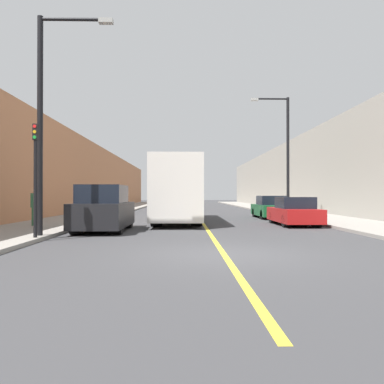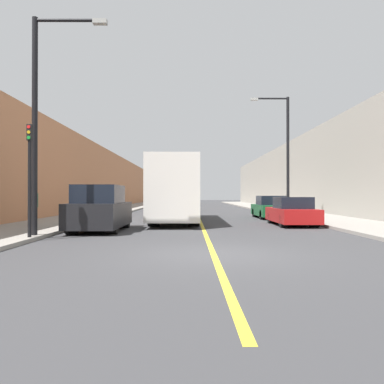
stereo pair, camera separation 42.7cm
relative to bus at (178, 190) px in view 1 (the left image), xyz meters
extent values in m
plane|color=#38383A|center=(1.42, -11.85, -1.85)|extent=(200.00, 200.00, 0.00)
cube|color=gray|center=(-6.35, 18.15, -1.79)|extent=(3.89, 72.00, 0.14)
cube|color=gray|center=(9.19, 18.15, -1.79)|extent=(3.89, 72.00, 0.14)
cube|color=#B2724C|center=(-10.29, 18.15, 1.44)|extent=(4.00, 72.00, 6.59)
cube|color=gray|center=(13.13, 18.15, 1.71)|extent=(4.00, 72.00, 7.13)
cube|color=gold|center=(1.42, 18.15, -1.85)|extent=(0.16, 72.00, 0.01)
cube|color=silver|center=(0.00, 0.01, 0.03)|extent=(2.53, 10.18, 3.19)
cube|color=black|center=(0.00, -5.05, 0.59)|extent=(2.15, 0.04, 1.44)
cylinder|color=black|center=(-0.99, -3.15, -1.37)|extent=(0.56, 0.97, 0.97)
cylinder|color=black|center=(0.99, -3.15, -1.37)|extent=(0.56, 0.97, 0.97)
cylinder|color=black|center=(-0.99, 3.16, -1.37)|extent=(0.56, 0.97, 0.97)
cylinder|color=black|center=(0.99, 3.16, -1.37)|extent=(0.56, 0.97, 0.97)
cube|color=black|center=(-3.08, -5.47, -1.14)|extent=(2.04, 4.51, 1.01)
cube|color=black|center=(-3.08, -5.69, -0.26)|extent=(1.79, 2.48, 0.76)
cube|color=black|center=(-3.08, -7.69, -0.97)|extent=(1.73, 0.04, 0.46)
cylinder|color=black|center=(-3.88, -6.87, -1.51)|extent=(0.45, 0.68, 0.68)
cylinder|color=black|center=(-2.29, -6.87, -1.51)|extent=(0.45, 0.68, 0.68)
cylinder|color=black|center=(-3.88, -4.07, -1.51)|extent=(0.45, 0.68, 0.68)
cylinder|color=black|center=(-2.29, -4.07, -1.51)|extent=(0.45, 0.68, 0.68)
cube|color=maroon|center=(6.02, -2.58, -1.33)|extent=(1.84, 4.26, 0.68)
cube|color=black|center=(6.02, -2.80, -0.69)|extent=(1.62, 1.92, 0.58)
cube|color=black|center=(6.02, -4.69, -1.21)|extent=(1.56, 0.04, 0.31)
cylinder|color=black|center=(5.31, -3.91, -1.54)|extent=(0.40, 0.62, 0.62)
cylinder|color=black|center=(6.74, -3.91, -1.54)|extent=(0.40, 0.62, 0.62)
cylinder|color=black|center=(5.31, -1.26, -1.54)|extent=(0.40, 0.62, 0.62)
cylinder|color=black|center=(6.74, -1.26, -1.54)|extent=(0.40, 0.62, 0.62)
cube|color=#145128|center=(6.14, 3.17, -1.31)|extent=(1.81, 4.46, 0.71)
cube|color=black|center=(6.14, 2.95, -0.66)|extent=(1.59, 2.01, 0.60)
cube|color=black|center=(6.14, 0.97, -1.19)|extent=(1.54, 0.04, 0.32)
cylinder|color=black|center=(5.44, 1.79, -1.54)|extent=(0.40, 0.62, 0.62)
cylinder|color=black|center=(6.85, 1.79, -1.54)|extent=(0.40, 0.62, 0.62)
cylinder|color=black|center=(5.44, 4.56, -1.54)|extent=(0.40, 0.62, 0.62)
cylinder|color=black|center=(6.85, 4.56, -1.54)|extent=(0.40, 0.62, 0.62)
cylinder|color=black|center=(-4.71, -8.43, 2.15)|extent=(0.20, 0.20, 7.74)
cylinder|color=black|center=(-3.55, -8.43, 5.92)|extent=(2.31, 0.12, 0.12)
cube|color=#999993|center=(-2.40, -8.43, 5.87)|extent=(0.50, 0.24, 0.16)
cylinder|color=black|center=(7.55, 3.89, 2.35)|extent=(0.20, 0.20, 8.14)
cylinder|color=black|center=(6.39, 3.89, 6.33)|extent=(2.31, 0.12, 0.12)
cube|color=#999993|center=(5.24, 3.89, 6.28)|extent=(0.50, 0.24, 0.16)
cylinder|color=black|center=(-4.61, -9.07, -0.09)|extent=(0.12, 0.12, 3.26)
cube|color=black|center=(-4.61, -9.07, 1.81)|extent=(0.16, 0.16, 0.55)
cylinder|color=red|center=(-4.61, -9.16, 2.00)|extent=(0.11, 0.02, 0.11)
cylinder|color=gold|center=(-4.61, -9.16, 1.81)|extent=(0.11, 0.02, 0.11)
cylinder|color=green|center=(-4.61, -9.16, 1.63)|extent=(0.11, 0.02, 0.11)
cylinder|color=#336B47|center=(-6.60, -4.22, -1.30)|extent=(0.17, 0.17, 0.84)
cylinder|color=#336B47|center=(-6.42, -4.22, -1.30)|extent=(0.17, 0.17, 0.84)
cube|color=#336B47|center=(-6.51, -4.22, -0.55)|extent=(0.38, 0.21, 0.66)
sphere|color=beige|center=(-6.51, -4.22, -0.09)|extent=(0.24, 0.24, 0.24)
camera|label=1|loc=(0.37, -21.70, -0.28)|focal=35.00mm
camera|label=2|loc=(0.79, -21.71, -0.28)|focal=35.00mm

